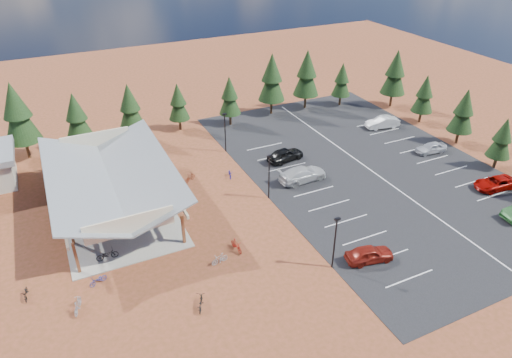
% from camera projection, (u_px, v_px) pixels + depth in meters
% --- Properties ---
extents(ground, '(140.00, 140.00, 0.00)m').
position_uv_depth(ground, '(233.00, 220.00, 44.98)').
color(ground, brown).
rests_on(ground, ground).
extents(asphalt_lot, '(27.00, 44.00, 0.04)m').
position_uv_depth(asphalt_lot, '(366.00, 167.00, 54.15)').
color(asphalt_lot, black).
rests_on(asphalt_lot, ground).
extents(concrete_pad, '(10.60, 18.60, 0.10)m').
position_uv_depth(concrete_pad, '(116.00, 208.00, 46.68)').
color(concrete_pad, gray).
rests_on(concrete_pad, ground).
extents(bike_pavilion, '(11.65, 19.40, 4.97)m').
position_uv_depth(bike_pavilion, '(110.00, 176.00, 44.75)').
color(bike_pavilion, brown).
rests_on(bike_pavilion, concrete_pad).
extents(lamp_post_0, '(0.50, 0.25, 5.14)m').
position_uv_depth(lamp_post_0, '(335.00, 240.00, 37.55)').
color(lamp_post_0, black).
rests_on(lamp_post_0, ground).
extents(lamp_post_1, '(0.50, 0.25, 5.14)m').
position_uv_depth(lamp_post_1, '(269.00, 174.00, 46.86)').
color(lamp_post_1, black).
rests_on(lamp_post_1, ground).
extents(lamp_post_2, '(0.50, 0.25, 5.14)m').
position_uv_depth(lamp_post_2, '(225.00, 130.00, 56.17)').
color(lamp_post_2, black).
rests_on(lamp_post_2, ground).
extents(trash_bin_0, '(0.60, 0.60, 0.90)m').
position_uv_depth(trash_bin_0, '(177.00, 199.00, 47.38)').
color(trash_bin_0, '#432518').
rests_on(trash_bin_0, ground).
extents(trash_bin_1, '(0.60, 0.60, 0.90)m').
position_uv_depth(trash_bin_1, '(173.00, 199.00, 47.37)').
color(trash_bin_1, '#432518').
rests_on(trash_bin_1, ground).
extents(pine_1, '(4.14, 4.14, 9.65)m').
position_uv_depth(pine_1, '(17.00, 113.00, 53.25)').
color(pine_1, '#382314').
rests_on(pine_1, ground).
extents(pine_2, '(3.32, 3.32, 7.73)m').
position_uv_depth(pine_2, '(76.00, 116.00, 55.38)').
color(pine_2, '#382314').
rests_on(pine_2, ground).
extents(pine_3, '(3.35, 3.35, 7.82)m').
position_uv_depth(pine_3, '(130.00, 107.00, 57.87)').
color(pine_3, '#382314').
rests_on(pine_3, ground).
extents(pine_4, '(2.85, 2.85, 6.64)m').
position_uv_depth(pine_4, '(178.00, 102.00, 61.34)').
color(pine_4, '#382314').
rests_on(pine_4, ground).
extents(pine_5, '(3.02, 3.02, 7.03)m').
position_uv_depth(pine_5, '(230.00, 96.00, 62.66)').
color(pine_5, '#382314').
rests_on(pine_5, ground).
extents(pine_6, '(3.88, 3.88, 9.05)m').
position_uv_depth(pine_6, '(272.00, 78.00, 65.48)').
color(pine_6, '#382314').
rests_on(pine_6, ground).
extents(pine_7, '(3.85, 3.85, 8.96)m').
position_uv_depth(pine_7, '(307.00, 73.00, 67.43)').
color(pine_7, '#382314').
rests_on(pine_7, ground).
extents(pine_8, '(2.86, 2.86, 6.66)m').
position_uv_depth(pine_8, '(342.00, 80.00, 69.20)').
color(pine_8, '#382314').
rests_on(pine_8, ground).
extents(pine_10, '(2.72, 2.72, 6.33)m').
position_uv_depth(pine_10, '(502.00, 138.00, 52.11)').
color(pine_10, '#382314').
rests_on(pine_10, ground).
extents(pine_11, '(3.17, 3.17, 7.38)m').
position_uv_depth(pine_11, '(464.00, 111.00, 57.43)').
color(pine_11, '#382314').
rests_on(pine_11, ground).
extents(pine_12, '(2.98, 2.98, 6.95)m').
position_uv_depth(pine_12, '(425.00, 94.00, 63.42)').
color(pine_12, '#382314').
rests_on(pine_12, ground).
extents(pine_13, '(3.75, 3.75, 8.74)m').
position_uv_depth(pine_13, '(395.00, 72.00, 68.18)').
color(pine_13, '#382314').
rests_on(pine_13, ground).
extents(bike_0, '(1.91, 0.69, 1.00)m').
position_uv_depth(bike_0, '(107.00, 255.00, 39.55)').
color(bike_0, black).
rests_on(bike_0, concrete_pad).
extents(bike_1, '(1.64, 0.96, 0.95)m').
position_uv_depth(bike_1, '(85.00, 229.00, 42.82)').
color(bike_1, gray).
rests_on(bike_1, concrete_pad).
extents(bike_2, '(1.87, 1.05, 0.93)m').
position_uv_depth(bike_2, '(79.00, 209.00, 45.69)').
color(bike_2, navy).
rests_on(bike_2, concrete_pad).
extents(bike_3, '(1.88, 0.69, 1.11)m').
position_uv_depth(bike_3, '(89.00, 175.00, 51.24)').
color(bike_3, '#9A2A0C').
rests_on(bike_3, concrete_pad).
extents(bike_4, '(1.61, 0.99, 0.80)m').
position_uv_depth(bike_4, '(133.00, 230.00, 42.81)').
color(bike_4, black).
rests_on(bike_4, concrete_pad).
extents(bike_5, '(1.90, 0.86, 1.10)m').
position_uv_depth(bike_5, '(148.00, 200.00, 46.84)').
color(bike_5, '#96999E').
rests_on(bike_5, concrete_pad).
extents(bike_6, '(1.81, 0.65, 0.95)m').
position_uv_depth(bike_6, '(122.00, 201.00, 46.81)').
color(bike_6, '#184B95').
rests_on(bike_6, concrete_pad).
extents(bike_7, '(1.65, 0.47, 0.99)m').
position_uv_depth(bike_7, '(121.00, 171.00, 52.07)').
color(bike_7, maroon).
rests_on(bike_7, concrete_pad).
extents(bike_8, '(0.69, 1.68, 0.87)m').
position_uv_depth(bike_8, '(26.00, 293.00, 35.84)').
color(bike_8, black).
rests_on(bike_8, ground).
extents(bike_9, '(1.11, 1.88, 1.09)m').
position_uv_depth(bike_9, '(78.00, 305.00, 34.59)').
color(bike_9, gray).
rests_on(bike_9, ground).
extents(bike_10, '(1.63, 1.08, 0.81)m').
position_uv_depth(bike_10, '(98.00, 280.00, 37.14)').
color(bike_10, navy).
rests_on(bike_10, ground).
extents(bike_11, '(0.72, 1.87, 1.10)m').
position_uv_depth(bike_11, '(236.00, 245.00, 40.72)').
color(bike_11, '#9C100A').
rests_on(bike_11, ground).
extents(bike_12, '(1.34, 1.96, 0.97)m').
position_uv_depth(bike_12, '(201.00, 303.00, 34.90)').
color(bike_12, black).
rests_on(bike_12, ground).
extents(bike_13, '(1.65, 0.73, 0.96)m').
position_uv_depth(bike_13, '(220.00, 259.00, 39.27)').
color(bike_13, '#9EA1A6').
rests_on(bike_13, ground).
extents(bike_14, '(1.01, 1.78, 0.88)m').
position_uv_depth(bike_14, '(230.00, 174.00, 51.94)').
color(bike_14, '#13138A').
rests_on(bike_14, ground).
extents(bike_15, '(1.64, 1.23, 0.98)m').
position_uv_depth(bike_15, '(190.00, 177.00, 51.11)').
color(bike_15, maroon).
rests_on(bike_15, ground).
extents(bike_16, '(1.91, 1.27, 0.95)m').
position_uv_depth(bike_16, '(183.00, 199.00, 47.34)').
color(bike_16, black).
rests_on(bike_16, ground).
extents(car_0, '(4.48, 2.45, 1.45)m').
position_uv_depth(car_0, '(369.00, 254.00, 39.39)').
color(car_0, maroon).
rests_on(car_0, asphalt_lot).
extents(car_3, '(5.70, 2.47, 1.63)m').
position_uv_depth(car_3, '(303.00, 174.00, 51.05)').
color(car_3, '#B8B8B8').
rests_on(car_3, asphalt_lot).
extents(car_4, '(4.92, 2.59, 1.59)m').
position_uv_depth(car_4, '(285.00, 155.00, 55.12)').
color(car_4, black).
rests_on(car_4, asphalt_lot).
extents(car_6, '(5.06, 2.86, 1.33)m').
position_uv_depth(car_6, '(496.00, 183.00, 49.64)').
color(car_6, '#950903').
rests_on(car_6, asphalt_lot).
extents(car_8, '(4.12, 2.05, 1.35)m').
position_uv_depth(car_8, '(431.00, 148.00, 56.96)').
color(car_8, '#AEB0B7').
rests_on(car_8, asphalt_lot).
extents(car_9, '(4.93, 2.39, 1.56)m').
position_uv_depth(car_9, '(382.00, 122.00, 63.44)').
color(car_9, '#B4B4B4').
rests_on(car_9, asphalt_lot).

